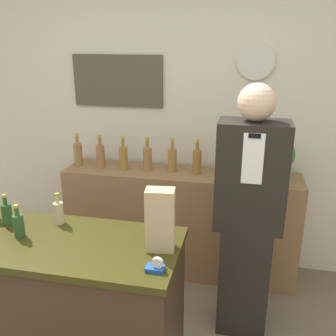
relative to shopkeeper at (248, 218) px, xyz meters
The scene contains 18 objects.
back_wall 1.19m from the shopkeeper, 126.58° to the left, with size 5.20×0.09×2.70m.
back_shelf 0.93m from the shopkeeper, 132.32° to the left, with size 1.98×0.40×0.92m.
display_counter 1.30m from the shopkeeper, 150.04° to the right, with size 1.45×0.60×0.92m.
shopkeeper is the anchor object (origin of this frame).
potted_plant 0.66m from the shopkeeper, 70.27° to the left, with size 0.24×0.24×0.34m.
paper_bag 0.77m from the shopkeeper, 127.57° to the right, with size 0.16×0.11×0.34m.
tape_dispenser 0.90m from the shopkeeper, 118.61° to the right, with size 0.09×0.06×0.07m.
counter_bottle_2 1.50m from the shopkeeper, 160.05° to the right, with size 0.06×0.06×0.19m.
counter_bottle_3 1.41m from the shopkeeper, 153.47° to the right, with size 0.06×0.06×0.19m.
counter_bottle_4 1.20m from the shopkeeper, 158.97° to the right, with size 0.06×0.06×0.19m.
shelf_bottle_0 1.60m from the shopkeeper, 157.26° to the left, with size 0.07×0.07×0.29m.
shelf_bottle_1 1.41m from the shopkeeper, 154.08° to the left, with size 0.07×0.07×0.29m.
shelf_bottle_2 1.23m from the shopkeeper, 150.10° to the left, with size 0.07×0.07×0.29m.
shelf_bottle_3 1.06m from the shopkeeper, 143.83° to the left, with size 0.07×0.07×0.29m.
shelf_bottle_4 0.91m from the shopkeeper, 135.07° to the left, with size 0.07×0.07×0.29m.
shelf_bottle_5 0.78m from the shopkeeper, 124.16° to the left, with size 0.07×0.07×0.29m.
shelf_bottle_6 0.69m from the shopkeeper, 109.13° to the left, with size 0.07×0.07×0.29m.
shelf_bottle_7 0.62m from the shopkeeper, 91.00° to the left, with size 0.07×0.07×0.29m.
Camera 1 is at (0.60, -1.15, 1.97)m, focal length 40.00 mm.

